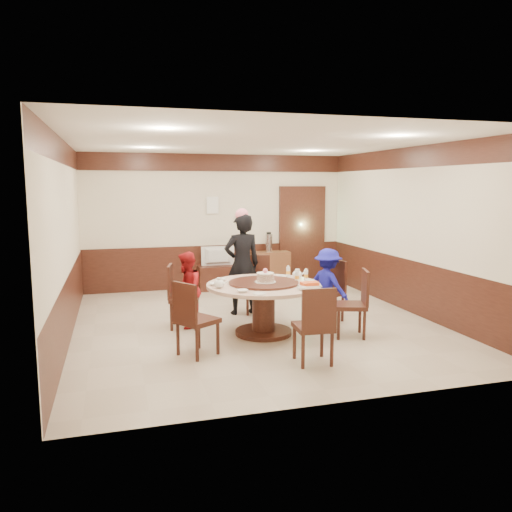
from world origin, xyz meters
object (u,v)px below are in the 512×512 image
object	(u,v)px
thermos	(269,243)
person_standing	(242,264)
person_blue	(328,285)
birthday_cake	(265,277)
side_cabinet	(270,269)
banquet_table	(264,298)
person_red	(187,290)
shrimp_platter	(310,284)
television	(218,256)
tv_stand	(219,277)

from	to	relation	value
thermos	person_standing	bearing A→B (deg)	-118.15
person_standing	person_blue	distance (m)	1.49
birthday_cake	side_cabinet	size ratio (longest dim) A/B	0.38
person_standing	banquet_table	bearing A→B (deg)	86.44
person_red	side_cabinet	xyz separation A→B (m)	(2.18, 2.67, -0.21)
birthday_cake	shrimp_platter	bearing A→B (deg)	-29.92
television	thermos	size ratio (longest dim) A/B	1.83
person_red	birthday_cake	size ratio (longest dim) A/B	3.85
side_cabinet	tv_stand	bearing A→B (deg)	-178.50
person_red	thermos	world-z (taller)	person_red
person_standing	side_cabinet	bearing A→B (deg)	-122.83
person_standing	thermos	size ratio (longest dim) A/B	4.46
birthday_cake	television	world-z (taller)	birthday_cake
shrimp_platter	television	bearing A→B (deg)	98.58
birthday_cake	person_blue	bearing A→B (deg)	19.76
side_cabinet	birthday_cake	bearing A→B (deg)	-108.75
person_red	birthday_cake	distance (m)	1.28
tv_stand	thermos	world-z (taller)	thermos
birthday_cake	thermos	distance (m)	3.56
thermos	banquet_table	bearing A→B (deg)	-108.56
person_blue	birthday_cake	xyz separation A→B (m)	(-1.17, -0.42, 0.26)
side_cabinet	shrimp_platter	bearing A→B (deg)	-99.10
shrimp_platter	tv_stand	size ratio (longest dim) A/B	0.35
side_cabinet	person_standing	bearing A→B (deg)	-118.97
person_red	shrimp_platter	bearing A→B (deg)	70.69
birthday_cake	side_cabinet	xyz separation A→B (m)	(1.15, 3.38, -0.48)
person_red	side_cabinet	world-z (taller)	person_red
tv_stand	television	xyz separation A→B (m)	(0.00, 0.00, 0.45)
shrimp_platter	side_cabinet	size ratio (longest dim) A/B	0.38
person_blue	tv_stand	size ratio (longest dim) A/B	1.38
shrimp_platter	banquet_table	bearing A→B (deg)	146.95
person_red	thermos	xyz separation A→B (m)	(2.14, 2.67, 0.36)
television	person_red	bearing A→B (deg)	69.77
person_blue	tv_stand	xyz separation A→B (m)	(-1.17, 2.93, -0.34)
person_standing	person_blue	xyz separation A→B (m)	(1.18, -0.86, -0.26)
person_standing	tv_stand	world-z (taller)	person_standing
banquet_table	person_standing	world-z (taller)	person_standing
tv_stand	side_cabinet	world-z (taller)	side_cabinet
person_red	person_blue	world-z (taller)	person_blue
person_standing	thermos	distance (m)	2.39
person_red	television	size ratio (longest dim) A/B	1.68
side_cabinet	thermos	world-z (taller)	thermos
person_red	tv_stand	size ratio (longest dim) A/B	1.37
television	side_cabinet	size ratio (longest dim) A/B	0.87
banquet_table	television	world-z (taller)	television
banquet_table	side_cabinet	distance (m)	3.53
banquet_table	thermos	world-z (taller)	thermos
birthday_cake	tv_stand	size ratio (longest dim) A/B	0.36
person_blue	shrimp_platter	size ratio (longest dim) A/B	3.91
person_standing	birthday_cake	bearing A→B (deg)	86.90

